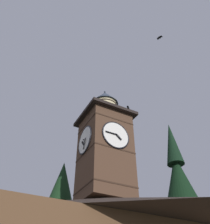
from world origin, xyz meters
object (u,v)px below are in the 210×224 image
Objects in this scene: moon at (114,224)px; flying_bird_low at (128,108)px; clock_tower at (105,146)px; flying_bird_high at (160,37)px.

flying_bird_low reaches higher than moon.
flying_bird_high is (-2.65, 5.10, 8.86)m from clock_tower.
moon is at bearing -116.55° from flying_bird_low.
flying_bird_high is at bearing 77.35° from flying_bird_low.
moon is 3.73× the size of flying_bird_high.
clock_tower is at bearing -62.50° from flying_bird_high.
moon is 3.45× the size of flying_bird_low.
clock_tower is 37.22m from moon.
flying_bird_high is 8.44m from flying_bird_low.
moon is at bearing -113.71° from flying_bird_high.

